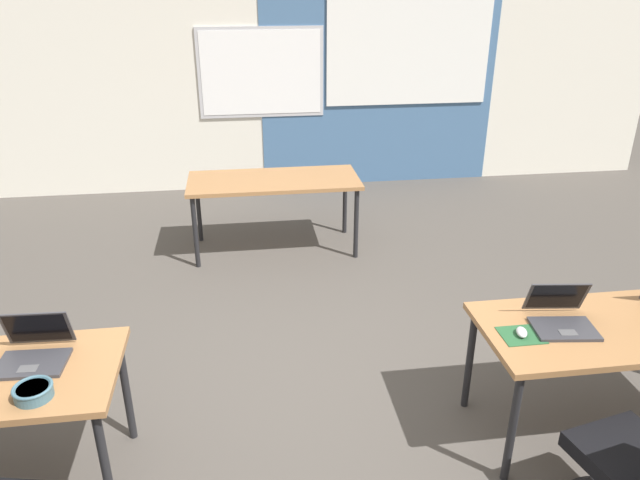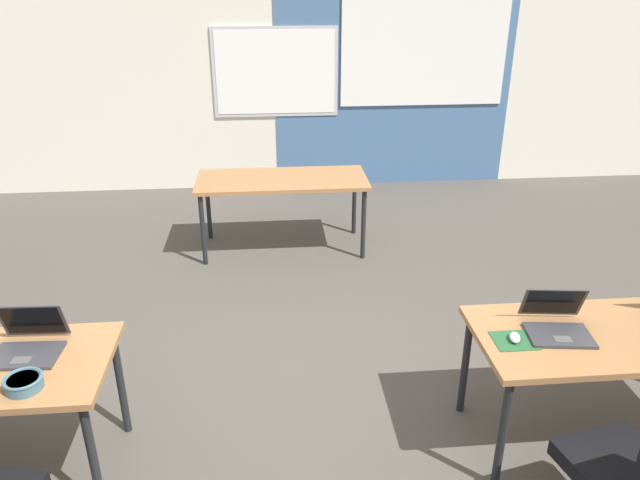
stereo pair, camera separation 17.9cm
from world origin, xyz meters
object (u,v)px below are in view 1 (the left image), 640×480
object	(u,v)px
chair_near_right_inner	(640,476)
desk_far_center	(274,185)
laptop_near_left_inner	(34,351)
snack_bowl	(33,391)
laptop_near_right_inner	(561,317)
mouse_near_right_inner	(522,332)
desk_near_right	(623,333)

from	to	relation	value
chair_near_right_inner	desk_far_center	bearing A→B (deg)	-80.18
laptop_near_left_inner	snack_bowl	xyz separation A→B (m)	(0.08, -0.31, -0.01)
laptop_near_left_inner	laptop_near_right_inner	size ratio (longest dim) A/B	0.93
laptop_near_right_inner	snack_bowl	distance (m)	2.69
laptop_near_right_inner	snack_bowl	size ratio (longest dim) A/B	2.07
laptop_near_left_inner	snack_bowl	bearing A→B (deg)	-72.73
mouse_near_right_inner	chair_near_right_inner	size ratio (longest dim) A/B	0.12
snack_bowl	laptop_near_left_inner	bearing A→B (deg)	104.81
desk_near_right	laptop_near_right_inner	size ratio (longest dim) A/B	4.36
laptop_near_right_inner	mouse_near_right_inner	bearing A→B (deg)	-157.46
laptop_near_left_inner	mouse_near_right_inner	xyz separation A→B (m)	(2.50, -0.13, -0.03)
desk_near_right	mouse_near_right_inner	distance (m)	0.63
mouse_near_right_inner	chair_near_right_inner	distance (m)	0.83
chair_near_right_inner	snack_bowl	bearing A→B (deg)	-22.98
chair_near_right_inner	laptop_near_right_inner	bearing A→B (deg)	-98.64
desk_near_right	laptop_near_right_inner	distance (m)	0.38
laptop_near_right_inner	chair_near_right_inner	xyz separation A→B (m)	(0.05, -0.75, -0.39)
laptop_near_left_inner	snack_bowl	world-z (taller)	laptop_near_left_inner
desk_near_right	laptop_near_left_inner	xyz separation A→B (m)	(-3.12, 0.10, 0.11)
chair_near_right_inner	desk_near_right	bearing A→B (deg)	-126.16
desk_near_right	mouse_near_right_inner	bearing A→B (deg)	-177.30
desk_far_center	mouse_near_right_inner	world-z (taller)	mouse_near_right_inner
laptop_near_right_inner	desk_far_center	bearing A→B (deg)	123.77
laptop_near_right_inner	chair_near_right_inner	bearing A→B (deg)	-79.15
laptop_near_right_inner	chair_near_right_inner	size ratio (longest dim) A/B	0.40
desk_near_right	laptop_near_left_inner	bearing A→B (deg)	178.14
laptop_near_left_inner	mouse_near_right_inner	size ratio (longest dim) A/B	3.06
desk_far_center	snack_bowl	world-z (taller)	snack_bowl
laptop_near_left_inner	laptop_near_right_inner	distance (m)	2.76
laptop_near_left_inner	mouse_near_right_inner	distance (m)	2.50
desk_far_center	snack_bowl	bearing A→B (deg)	-113.18
mouse_near_right_inner	chair_near_right_inner	world-z (taller)	chair_near_right_inner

